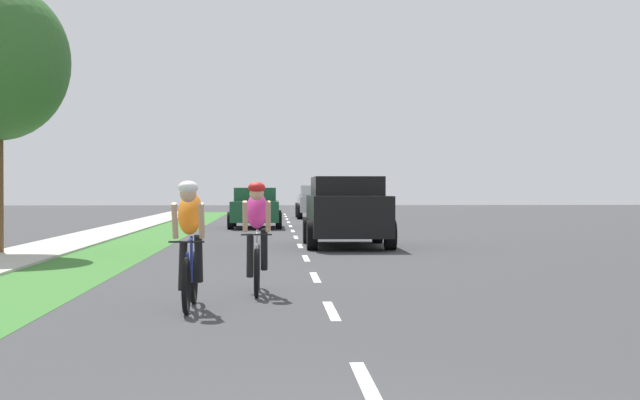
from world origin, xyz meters
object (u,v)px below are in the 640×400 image
(suv_black, at_px, (347,210))
(sedan_dark_green, at_px, (255,208))
(cyclist_lead, at_px, (190,244))
(pickup_silver, at_px, (318,202))
(cyclist_trailing, at_px, (257,236))

(suv_black, height_order, sedan_dark_green, suv_black)
(suv_black, xyz_separation_m, sedan_dark_green, (-2.55, 11.63, -0.18))
(cyclist_lead, distance_m, pickup_silver, 35.69)
(cyclist_lead, bearing_deg, pickup_silver, 84.66)
(cyclist_trailing, distance_m, suv_black, 11.05)
(suv_black, distance_m, pickup_silver, 23.01)
(cyclist_trailing, height_order, sedan_dark_green, cyclist_trailing)
(cyclist_trailing, xyz_separation_m, suv_black, (2.13, 10.84, 0.14))
(sedan_dark_green, xyz_separation_m, pickup_silver, (2.95, 11.38, 0.06))
(cyclist_lead, height_order, suv_black, suv_black)
(pickup_silver, bearing_deg, cyclist_lead, -95.34)
(cyclist_trailing, xyz_separation_m, pickup_silver, (2.53, 33.85, 0.02))
(sedan_dark_green, bearing_deg, cyclist_trailing, -88.91)
(suv_black, bearing_deg, sedan_dark_green, 102.39)
(cyclist_lead, relative_size, suv_black, 0.37)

